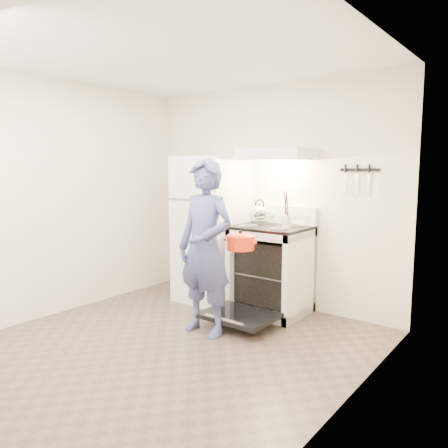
% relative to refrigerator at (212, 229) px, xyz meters
% --- Properties ---
extents(floor, '(3.60, 3.60, 0.00)m').
position_rel_refrigerator_xyz_m(floor, '(0.58, -1.45, -0.85)').
color(floor, brown).
rests_on(floor, ground).
extents(back_wall, '(3.20, 0.02, 2.50)m').
position_rel_refrigerator_xyz_m(back_wall, '(0.58, 0.35, 0.40)').
color(back_wall, beige).
rests_on(back_wall, ground).
extents(refrigerator, '(0.70, 0.70, 1.70)m').
position_rel_refrigerator_xyz_m(refrigerator, '(0.00, 0.00, 0.00)').
color(refrigerator, silver).
rests_on(refrigerator, floor).
extents(stove_body, '(0.76, 0.65, 0.92)m').
position_rel_refrigerator_xyz_m(stove_body, '(0.81, 0.02, -0.39)').
color(stove_body, silver).
rests_on(stove_body, floor).
extents(cooktop, '(0.76, 0.65, 0.03)m').
position_rel_refrigerator_xyz_m(cooktop, '(0.81, 0.02, 0.09)').
color(cooktop, black).
rests_on(cooktop, stove_body).
extents(backsplash, '(0.76, 0.07, 0.20)m').
position_rel_refrigerator_xyz_m(backsplash, '(0.81, 0.31, 0.20)').
color(backsplash, silver).
rests_on(backsplash, cooktop).
extents(oven_door, '(0.70, 0.54, 0.04)m').
position_rel_refrigerator_xyz_m(oven_door, '(0.81, -0.57, -0.72)').
color(oven_door, black).
rests_on(oven_door, floor).
extents(oven_rack, '(0.60, 0.52, 0.01)m').
position_rel_refrigerator_xyz_m(oven_rack, '(0.81, 0.02, -0.41)').
color(oven_rack, slate).
rests_on(oven_rack, stove_body).
extents(range_hood, '(0.76, 0.50, 0.12)m').
position_rel_refrigerator_xyz_m(range_hood, '(0.81, 0.10, 0.86)').
color(range_hood, silver).
rests_on(range_hood, back_wall).
extents(knife_strip, '(0.40, 0.02, 0.03)m').
position_rel_refrigerator_xyz_m(knife_strip, '(1.63, 0.33, 0.70)').
color(knife_strip, black).
rests_on(knife_strip, back_wall).
extents(pizza_stone, '(0.36, 0.36, 0.02)m').
position_rel_refrigerator_xyz_m(pizza_stone, '(0.80, 0.01, -0.40)').
color(pizza_stone, '#916649').
rests_on(pizza_stone, oven_rack).
extents(tea_kettle, '(0.22, 0.18, 0.27)m').
position_rel_refrigerator_xyz_m(tea_kettle, '(0.57, 0.16, 0.23)').
color(tea_kettle, silver).
rests_on(tea_kettle, cooktop).
extents(utensil_jar, '(0.10, 0.10, 0.13)m').
position_rel_refrigerator_xyz_m(utensil_jar, '(1.13, -0.24, 0.20)').
color(utensil_jar, silver).
rests_on(utensil_jar, cooktop).
extents(person, '(0.60, 0.40, 1.65)m').
position_rel_refrigerator_xyz_m(person, '(0.63, -0.87, -0.02)').
color(person, '#3A417A').
rests_on(person, floor).
extents(dutch_oven, '(0.34, 0.27, 0.22)m').
position_rel_refrigerator_xyz_m(dutch_oven, '(0.84, -0.60, 0.00)').
color(dutch_oven, red).
rests_on(dutch_oven, person).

